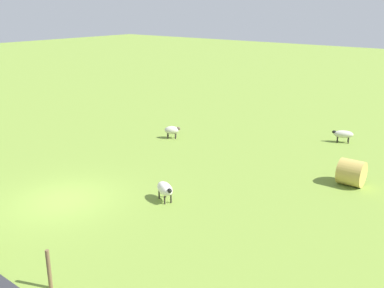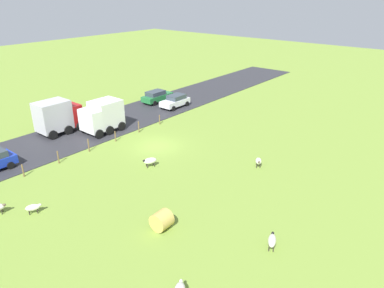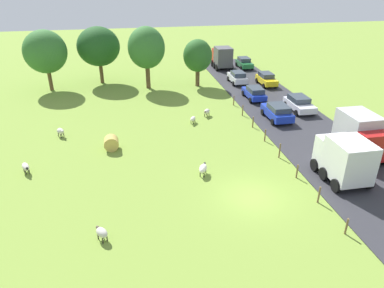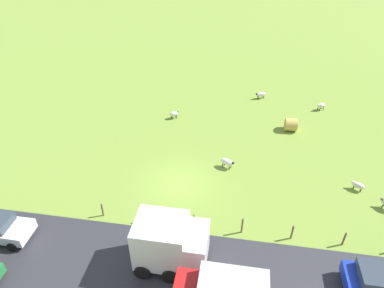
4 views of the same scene
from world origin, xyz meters
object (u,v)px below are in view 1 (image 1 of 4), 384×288
(sheep_2, at_px, (343,134))
(hay_bale_0, at_px, (352,173))
(sheep_1, at_px, (165,189))
(sheep_3, at_px, (172,130))

(sheep_2, bearing_deg, hay_bale_0, 23.68)
(hay_bale_0, bearing_deg, sheep_2, -156.32)
(sheep_1, distance_m, hay_bale_0, 8.88)
(sheep_1, bearing_deg, sheep_3, -140.62)
(sheep_3, height_order, hay_bale_0, hay_bale_0)
(sheep_2, xyz_separation_m, sheep_3, (5.94, -8.83, 0.01))
(sheep_1, distance_m, sheep_2, 13.52)
(sheep_1, distance_m, sheep_3, 9.41)
(sheep_2, bearing_deg, sheep_1, -12.20)
(sheep_2, relative_size, sheep_3, 1.24)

